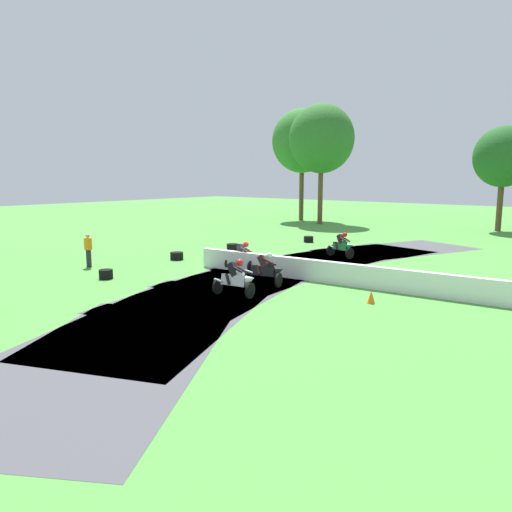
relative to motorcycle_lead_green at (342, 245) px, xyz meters
name	(u,v)px	position (x,y,z in m)	size (l,w,h in m)	color
ground_plane	(262,274)	(-0.57, -6.28, -0.65)	(120.00, 120.00, 0.00)	#4C933D
track_asphalt	(284,277)	(0.62, -6.18, -0.65)	(10.80, 31.86, 0.01)	#47474C
safety_barrier	(393,280)	(5.44, -5.79, -0.20)	(0.30, 18.68, 0.90)	white
motorcycle_lead_green	(342,245)	(0.00, 0.00, 0.00)	(1.71, 1.05, 1.43)	black
motorcycle_chase_red	(243,257)	(-1.69, -6.27, -0.01)	(1.68, 0.78, 1.43)	black
motorcycle_trailing_black	(266,270)	(1.01, -8.01, -0.03)	(1.68, 1.09, 1.42)	black
motorcycle_fourth_white	(236,279)	(1.29, -10.11, 0.00)	(1.67, 0.95, 1.43)	black
tire_stack_near	(309,239)	(-4.75, 3.99, -0.45)	(0.63, 0.63, 0.40)	black
tire_stack_mid_a	(233,247)	(-6.25, -1.91, -0.45)	(0.69, 0.69, 0.40)	black
tire_stack_mid_b	(177,256)	(-6.38, -6.18, -0.45)	(0.68, 0.68, 0.40)	black
tire_stack_far	(106,274)	(-5.09, -11.36, -0.45)	(0.59, 0.59, 0.40)	black
track_marshal	(88,251)	(-8.05, -10.30, 0.16)	(0.34, 0.24, 1.63)	#232328
traffic_cone	(371,297)	(5.60, -7.93, -0.43)	(0.28, 0.28, 0.44)	orange
tree_far_left	(504,157)	(3.33, 19.16, 5.17)	(4.52, 4.52, 8.23)	brown
tree_mid_rise	(302,141)	(-14.19, 17.09, 7.02)	(5.82, 5.82, 10.76)	brown
tree_behind_barrier	(321,139)	(-10.84, 15.18, 6.98)	(5.84, 5.84, 10.72)	brown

